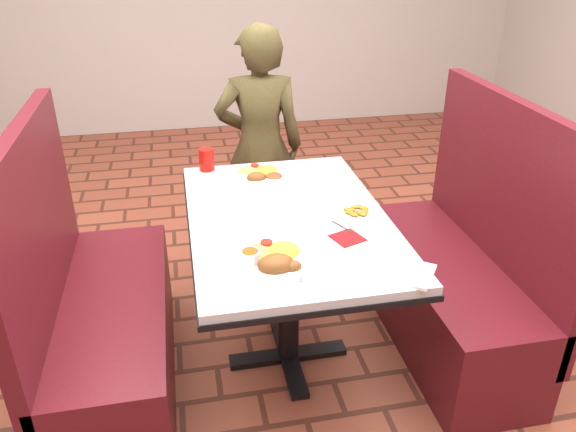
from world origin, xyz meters
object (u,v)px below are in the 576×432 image
object	(u,v)px
booth_bench_left	(101,323)
red_tumbler	(207,160)
dining_table	(288,236)
booth_bench_right	(455,280)
diner_person	(260,147)
near_dinner_plate	(275,255)
far_dinner_plate	(261,172)
plantain_plate	(358,212)

from	to	relation	value
booth_bench_left	red_tumbler	world-z (taller)	booth_bench_left
dining_table	booth_bench_right	bearing A→B (deg)	0.00
diner_person	near_dinner_plate	size ratio (longest dim) A/B	4.65
near_dinner_plate	far_dinner_plate	bearing A→B (deg)	84.61
plantain_plate	red_tumbler	distance (m)	0.83
booth_bench_right	far_dinner_plate	distance (m)	1.04
red_tumbler	far_dinner_plate	bearing A→B (deg)	-29.40
booth_bench_left	far_dinner_plate	size ratio (longest dim) A/B	4.46
plantain_plate	red_tumbler	xyz separation A→B (m)	(-0.57, 0.60, 0.04)
diner_person	plantain_plate	xyz separation A→B (m)	(0.25, -1.03, 0.07)
far_dinner_plate	booth_bench_right	bearing A→B (deg)	-26.52
far_dinner_plate	red_tumbler	world-z (taller)	red_tumbler
diner_person	near_dinner_plate	world-z (taller)	diner_person
diner_person	red_tumbler	size ratio (longest dim) A/B	12.73
dining_table	booth_bench_right	distance (m)	0.86
near_dinner_plate	dining_table	bearing A→B (deg)	71.16
plantain_plate	red_tumbler	bearing A→B (deg)	133.50
booth_bench_right	diner_person	distance (m)	1.30
near_dinner_plate	far_dinner_plate	size ratio (longest dim) A/B	1.10
near_dinner_plate	plantain_plate	size ratio (longest dim) A/B	1.78
diner_person	plantain_plate	bearing A→B (deg)	108.70
far_dinner_plate	plantain_plate	size ratio (longest dim) A/B	1.62
dining_table	diner_person	distance (m)	0.99
far_dinner_plate	plantain_plate	xyz separation A→B (m)	(0.33, -0.47, -0.01)
dining_table	far_dinner_plate	xyz separation A→B (m)	(-0.04, 0.42, 0.12)
plantain_plate	far_dinner_plate	bearing A→B (deg)	125.20
booth_bench_left	booth_bench_right	size ratio (longest dim) A/B	1.00
dining_table	booth_bench_left	xyz separation A→B (m)	(-0.80, 0.00, -0.32)
dining_table	far_dinner_plate	world-z (taller)	far_dinner_plate
dining_table	booth_bench_left	size ratio (longest dim) A/B	1.01
near_dinner_plate	plantain_plate	world-z (taller)	near_dinner_plate
booth_bench_right	red_tumbler	bearing A→B (deg)	152.82
dining_table	red_tumbler	xyz separation A→B (m)	(-0.29, 0.56, 0.15)
diner_person	plantain_plate	size ratio (longest dim) A/B	8.29
dining_table	booth_bench_right	size ratio (longest dim) A/B	1.01
near_dinner_plate	far_dinner_plate	xyz separation A→B (m)	(0.07, 0.76, -0.01)
dining_table	plantain_plate	world-z (taller)	plantain_plate
plantain_plate	near_dinner_plate	bearing A→B (deg)	-143.51
booth_bench_left	red_tumbler	size ratio (longest dim) A/B	11.14
dining_table	red_tumbler	distance (m)	0.65
dining_table	diner_person	xyz separation A→B (m)	(0.04, 0.99, 0.03)
far_dinner_plate	near_dinner_plate	bearing A→B (deg)	-95.39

